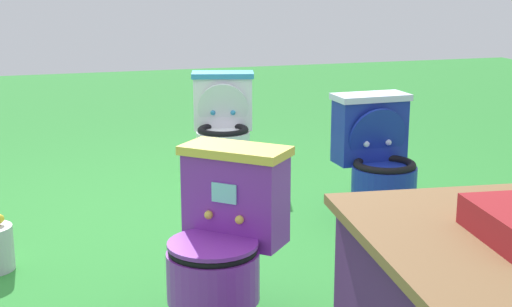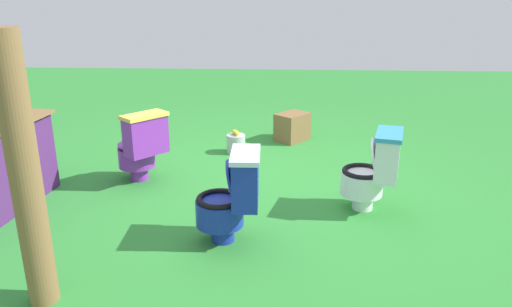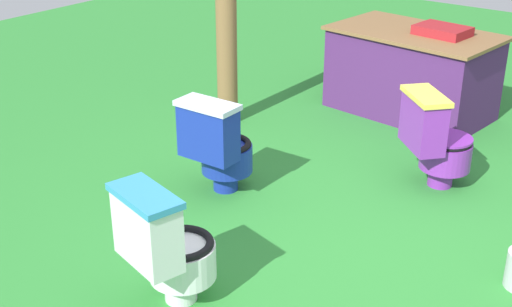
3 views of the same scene
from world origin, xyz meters
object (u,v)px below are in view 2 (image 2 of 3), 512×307
Objects in this scene: toilet_blue at (232,196)px; toilet_white at (374,170)px; lemon_bucket at (236,143)px; wooden_post at (25,176)px; toilet_purple at (141,147)px; small_crate at (292,127)px.

toilet_white is at bearing -63.60° from toilet_blue.
lemon_bucket is (2.12, 0.16, -0.26)m from toilet_blue.
wooden_post is 3.18m from lemon_bucket.
toilet_purple and toilet_blue have the same top height.
toilet_blue is 2.15m from lemon_bucket.
toilet_purple is 1.00× the size of toilet_blue.
toilet_white is 1.82× the size of small_crate.
toilet_purple is 1.56m from toilet_blue.
toilet_purple reaches higher than lemon_bucket.
small_crate is (2.03, 0.66, -0.20)m from toilet_white.
lemon_bucket is (2.95, -0.95, -0.72)m from wooden_post.
small_crate is (2.65, -0.51, -0.20)m from toilet_blue.
wooden_post is (-0.83, 1.11, 0.47)m from toilet_blue.
wooden_post reaches higher than lemon_bucket.
toilet_purple and toilet_white have the same top height.
toilet_blue reaches higher than small_crate.
lemon_bucket is (-0.53, 0.67, -0.06)m from small_crate.
small_crate is (1.48, -1.54, -0.19)m from toilet_purple.
small_crate is at bearing 32.55° from toilet_white.
toilet_white is at bearing -138.36° from lemon_bucket.
toilet_white is at bearing -57.67° from wooden_post.
toilet_purple is 2.27m from toilet_white.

